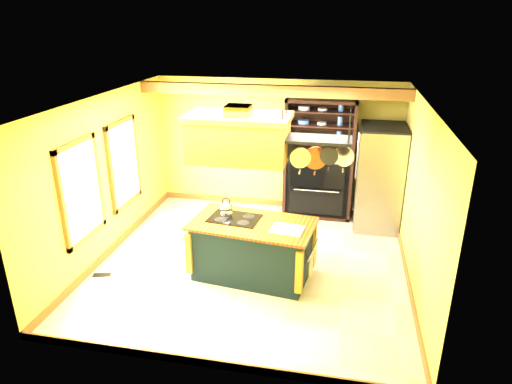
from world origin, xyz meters
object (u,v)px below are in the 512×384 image
(range_hood, at_px, (238,137))
(refrigerator, at_px, (379,180))
(kitchen_island, at_px, (252,249))
(hutch, at_px, (318,172))
(pot_rack, at_px, (316,146))

(range_hood, distance_m, refrigerator, 3.42)
(kitchen_island, distance_m, refrigerator, 3.06)
(kitchen_island, relative_size, range_hood, 1.33)
(kitchen_island, xyz_separation_m, range_hood, (-0.20, -0.00, 1.79))
(range_hood, bearing_deg, hutch, 68.81)
(pot_rack, relative_size, refrigerator, 0.55)
(pot_rack, distance_m, hutch, 2.90)
(range_hood, distance_m, pot_rack, 1.11)
(hutch, bearing_deg, refrigerator, -16.28)
(kitchen_island, height_order, hutch, hutch)
(pot_rack, xyz_separation_m, hutch, (-0.09, 2.61, -1.25))
(kitchen_island, relative_size, refrigerator, 1.02)
(range_hood, relative_size, hutch, 0.62)
(kitchen_island, xyz_separation_m, hutch, (0.82, 2.62, 0.45))
(kitchen_island, bearing_deg, pot_rack, 7.80)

